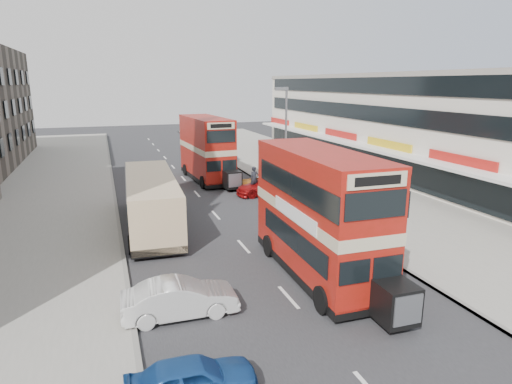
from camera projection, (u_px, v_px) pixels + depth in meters
name	position (u px, v px, depth m)	size (l,w,h in m)	color
ground	(310.00, 322.00, 15.94)	(160.00, 160.00, 0.00)	#28282B
road_surface	(197.00, 194.00, 34.26)	(12.00, 90.00, 0.01)	#28282B
pavement_right	(333.00, 182.00, 38.08)	(12.00, 90.00, 0.15)	gray
pavement_left	(26.00, 207.00, 30.41)	(12.00, 90.00, 0.15)	gray
kerb_left	(115.00, 200.00, 32.29)	(0.20, 90.00, 0.16)	gray
kerb_right	(270.00, 187.00, 36.19)	(0.20, 90.00, 0.16)	gray
commercial_row	(400.00, 124.00, 41.33)	(9.90, 46.20, 9.30)	beige
street_lamp	(285.00, 132.00, 33.35)	(1.00, 0.20, 8.12)	slate
bus_main	(319.00, 214.00, 19.17)	(2.89, 9.95, 5.46)	black
bus_second	(207.00, 149.00, 38.52)	(3.24, 9.78, 5.36)	black
coach	(151.00, 200.00, 26.04)	(3.30, 11.00, 2.88)	black
car_left_near	(192.00, 379.00, 11.92)	(1.46, 3.63, 1.24)	#19468D
car_left_front	(180.00, 299.00, 16.21)	(1.48, 4.26, 1.40)	silver
car_right_a	(266.00, 186.00, 33.87)	(1.93, 4.74, 1.37)	#A01010
car_right_b	(261.00, 182.00, 35.82)	(1.85, 4.00, 1.11)	orange
car_right_c	(218.00, 156.00, 47.48)	(1.69, 4.21, 1.43)	#5678AC
pedestrian_near	(321.00, 191.00, 30.42)	(0.73, 0.50, 1.98)	gray
cyclist	(254.00, 185.00, 33.50)	(0.72, 1.66, 2.28)	gray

